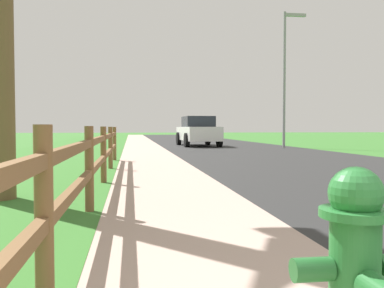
% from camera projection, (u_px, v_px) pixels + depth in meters
% --- Properties ---
extents(ground_plane, '(120.00, 120.00, 0.00)m').
position_uv_depth(ground_plane, '(159.00, 145.00, 24.99)').
color(ground_plane, '#36702A').
extents(road_asphalt, '(7.00, 66.00, 0.01)m').
position_uv_depth(road_asphalt, '(211.00, 143.00, 27.47)').
color(road_asphalt, '#292929').
rests_on(road_asphalt, ground).
extents(curb_concrete, '(6.00, 66.00, 0.01)m').
position_uv_depth(curb_concrete, '(109.00, 144.00, 26.54)').
color(curb_concrete, tan).
rests_on(curb_concrete, ground).
extents(grass_verge, '(5.00, 66.00, 0.00)m').
position_uv_depth(grass_verge, '(85.00, 144.00, 26.32)').
color(grass_verge, '#36702A').
rests_on(grass_verge, ground).
extents(fire_hydrant, '(0.54, 0.46, 0.88)m').
position_uv_depth(fire_hydrant, '(356.00, 271.00, 1.74)').
color(fire_hydrant, '#287233').
rests_on(fire_hydrant, ground).
extents(rail_fence, '(0.11, 13.80, 1.06)m').
position_uv_depth(rail_fence, '(98.00, 155.00, 6.54)').
color(rail_fence, brown).
rests_on(rail_fence, ground).
extents(parked_suv_white, '(2.11, 4.74, 1.66)m').
position_uv_depth(parked_suv_white, '(198.00, 131.00, 23.77)').
color(parked_suv_white, white).
rests_on(parked_suv_white, ground).
extents(street_lamp, '(1.17, 0.20, 6.91)m').
position_uv_depth(street_lamp, '(286.00, 68.00, 21.56)').
color(street_lamp, gray).
rests_on(street_lamp, ground).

